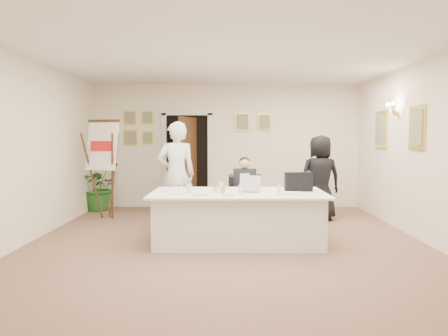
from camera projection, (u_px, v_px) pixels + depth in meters
floor at (227, 244)px, 6.56m from camera, size 7.00×7.00×0.00m
ceiling at (227, 55)px, 6.37m from camera, size 6.00×7.00×0.02m
wall_back at (227, 146)px, 9.95m from camera, size 6.00×0.10×2.80m
wall_front at (226, 166)px, 2.97m from camera, size 6.00×0.10×2.80m
wall_left at (25, 151)px, 6.48m from camera, size 0.10×7.00×2.80m
wall_right at (429, 151)px, 6.44m from camera, size 0.10×7.00×2.80m
doorway at (188, 162)px, 9.81m from camera, size 1.14×0.86×2.20m
pictures_back_wall at (192, 126)px, 9.90m from camera, size 3.40×0.06×0.80m
pictures_right_wall at (397, 129)px, 7.62m from camera, size 0.06×2.20×0.80m
wall_sconce at (393, 109)px, 7.59m from camera, size 0.20×0.30×0.24m
conference_table at (238, 217)px, 6.61m from camera, size 2.62×1.40×0.78m
seated_man at (245, 192)px, 7.67m from camera, size 0.62×0.65×1.27m
flip_chart at (106, 175)px, 8.47m from camera, size 0.69×0.52×1.90m
standing_man at (176, 175)px, 7.78m from camera, size 0.78×0.62×1.88m
standing_woman at (320, 178)px, 8.41m from camera, size 0.87×0.62×1.65m
potted_palm at (99, 186)px, 9.57m from camera, size 1.16×1.08×1.06m
laptop at (250, 183)px, 6.63m from camera, size 0.39×0.41×0.28m
laptop_bag at (299, 182)px, 6.65m from camera, size 0.43×0.18×0.29m
paper_stack at (290, 193)px, 6.30m from camera, size 0.36×0.28×0.03m
plate_left at (179, 194)px, 6.33m from camera, size 0.25×0.25×0.01m
plate_mid at (201, 195)px, 6.15m from camera, size 0.30×0.30×0.01m
plate_near at (228, 195)px, 6.19m from camera, size 0.25×0.25×0.01m
glass_a at (189, 189)px, 6.43m from camera, size 0.08×0.08×0.14m
glass_b at (240, 190)px, 6.24m from camera, size 0.08×0.08×0.14m
glass_c at (279, 190)px, 6.24m from camera, size 0.07×0.07×0.14m
glass_d at (221, 186)px, 6.73m from camera, size 0.08×0.08×0.14m
oj_glass at (223, 190)px, 6.26m from camera, size 0.09×0.09×0.13m
steel_jug at (216, 189)px, 6.48m from camera, size 0.10×0.10×0.11m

